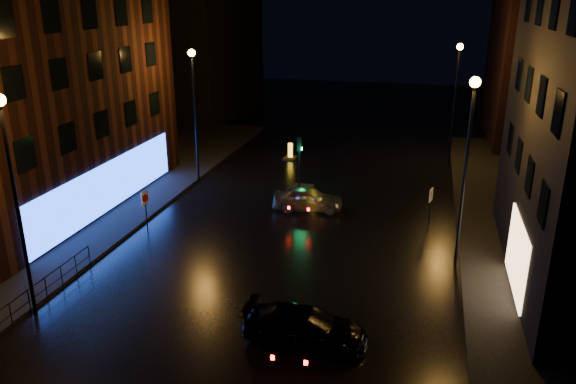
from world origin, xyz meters
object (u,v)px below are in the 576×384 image
Objects in this scene: silver_hatchback at (308,199)px; road_sign_right at (431,198)px; traffic_signal at (299,184)px; dark_sedan at (305,327)px; bollard_far at (290,155)px; bollard_near at (312,204)px; road_sign_left at (145,202)px.

road_sign_right is at bearing -104.58° from silver_hatchback.
traffic_signal reaches higher than dark_sedan.
bollard_far is 0.63× the size of road_sign_right.
silver_hatchback reaches higher than bollard_far.
road_sign_right is at bearing -25.70° from traffic_signal.
dark_sedan is 4.06× the size of bollard_near.
silver_hatchback is 2.91× the size of bollard_far.
dark_sedan is at bearing 86.74° from road_sign_right.
road_sign_right is (6.44, -1.33, 1.38)m from bollard_near.
traffic_signal is 2.59× the size of bollard_far.
silver_hatchback is at bearing -68.08° from traffic_signal.
traffic_signal is 0.79× the size of dark_sedan.
bollard_far is at bearing 16.52° from dark_sedan.
road_sign_left is at bearing -142.69° from bollard_near.
bollard_far is 14.72m from road_sign_right.
bollard_far is 0.61× the size of road_sign_left.
road_sign_left is at bearing 32.43° from road_sign_right.
road_sign_left is 14.50m from road_sign_right.
silver_hatchback is 1.78× the size of road_sign_left.
bollard_far is at bearing 112.21° from bollard_near.
road_sign_left is at bearing 117.03° from silver_hatchback.
bollard_far is at bearing -30.85° from road_sign_right.
traffic_signal is 3.22× the size of bollard_near.
dark_sedan is at bearing -73.76° from bollard_far.
bollard_far is (-6.01, 22.27, -0.38)m from dark_sedan.
road_sign_left is (-7.46, -5.45, 1.42)m from bollard_near.
silver_hatchback is 3.62× the size of bollard_near.
traffic_signal is 7.30m from bollard_far.
road_sign_right is (6.61, -0.85, 0.92)m from silver_hatchback.
silver_hatchback is 6.73m from road_sign_right.
road_sign_left is (-9.87, 7.47, 1.00)m from dark_sedan.
road_sign_right is (13.91, 4.12, -0.05)m from road_sign_left.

